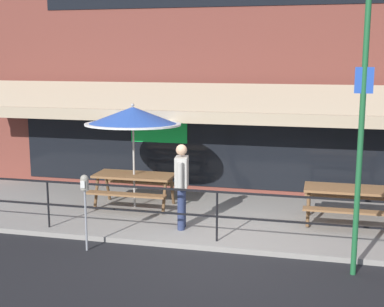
% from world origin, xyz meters
% --- Properties ---
extents(ground_plane, '(120.00, 120.00, 0.00)m').
position_xyz_m(ground_plane, '(0.00, 0.00, 0.00)').
color(ground_plane, black).
extents(patio_deck, '(15.00, 4.00, 0.10)m').
position_xyz_m(patio_deck, '(0.00, 2.00, 0.05)').
color(patio_deck, gray).
rests_on(patio_deck, ground).
extents(restaurant_building, '(15.00, 1.60, 7.67)m').
position_xyz_m(restaurant_building, '(-0.00, 4.22, 3.81)').
color(restaurant_building, brown).
rests_on(restaurant_building, ground).
extents(patio_railing, '(13.84, 0.04, 0.97)m').
position_xyz_m(patio_railing, '(0.00, 0.30, 0.80)').
color(patio_railing, black).
rests_on(patio_railing, patio_deck).
extents(picnic_table_left, '(1.80, 1.42, 0.76)m').
position_xyz_m(picnic_table_left, '(-2.27, 2.11, 0.71)').
color(picnic_table_left, brown).
rests_on(picnic_table_left, patio_deck).
extents(picnic_table_centre, '(1.80, 1.42, 0.76)m').
position_xyz_m(picnic_table_centre, '(2.42, 1.94, 0.71)').
color(picnic_table_centre, brown).
rests_on(picnic_table_centre, patio_deck).
extents(patio_umbrella_left, '(2.14, 2.14, 2.38)m').
position_xyz_m(patio_umbrella_left, '(-2.27, 2.09, 2.18)').
color(patio_umbrella_left, '#B7B2A8').
rests_on(patio_umbrella_left, patio_deck).
extents(pedestrian_walking, '(0.30, 0.61, 1.71)m').
position_xyz_m(pedestrian_walking, '(-0.83, 0.88, 1.06)').
color(pedestrian_walking, navy).
rests_on(pedestrian_walking, patio_deck).
extents(parking_meter_near, '(0.15, 0.16, 1.42)m').
position_xyz_m(parking_meter_near, '(-2.28, -0.48, 1.15)').
color(parking_meter_near, gray).
rests_on(parking_meter_near, ground).
extents(street_sign_pole, '(0.28, 0.09, 4.38)m').
position_xyz_m(street_sign_pole, '(2.42, -0.45, 2.25)').
color(street_sign_pole, '#1E6033').
rests_on(street_sign_pole, ground).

